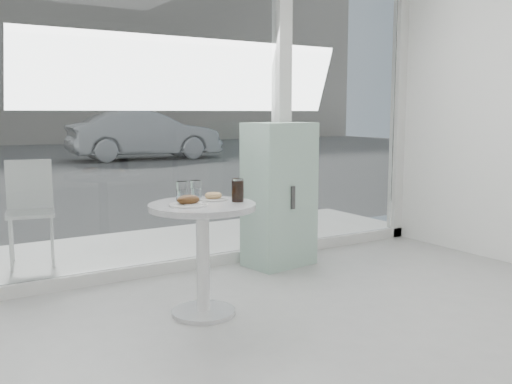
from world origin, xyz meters
TOP-DOWN VIEW (x-y plane):
  - storefront at (0.07, 3.00)m, footprint 5.00×0.14m
  - main_table at (-0.50, 1.90)m, footprint 0.72×0.72m
  - patio_deck at (0.00, 3.80)m, footprint 5.60×1.60m
  - mint_cabinet at (0.67, 2.69)m, footprint 0.64×0.48m
  - patio_chair at (-1.25, 3.78)m, footprint 0.46×0.46m
  - car_silver at (3.94, 14.43)m, footprint 4.42×1.81m
  - plate_fritter at (-0.61, 1.87)m, footprint 0.25×0.25m
  - plate_donut at (-0.36, 2.00)m, footprint 0.20×0.20m
  - water_tumbler_a at (-0.55, 2.11)m, footprint 0.08×0.08m
  - water_tumbler_b at (-0.44, 2.12)m, footprint 0.08×0.08m
  - cola_glass at (-0.26, 1.85)m, footprint 0.08×0.08m

SIDE VIEW (x-z plane):
  - patio_deck at x=0.00m, z-range 0.00..0.05m
  - main_table at x=-0.50m, z-range 0.17..0.94m
  - patio_chair at x=-1.25m, z-range 0.11..1.02m
  - mint_cabinet at x=0.67m, z-range 0.00..1.29m
  - car_silver at x=3.94m, z-range 0.00..1.42m
  - plate_donut at x=-0.36m, z-range 0.76..0.82m
  - plate_fritter at x=-0.61m, z-range 0.76..0.83m
  - water_tumbler_b at x=-0.44m, z-range 0.76..0.89m
  - water_tumbler_a at x=-0.55m, z-range 0.76..0.89m
  - cola_glass at x=-0.26m, z-range 0.77..0.93m
  - storefront at x=0.07m, z-range 0.21..3.21m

